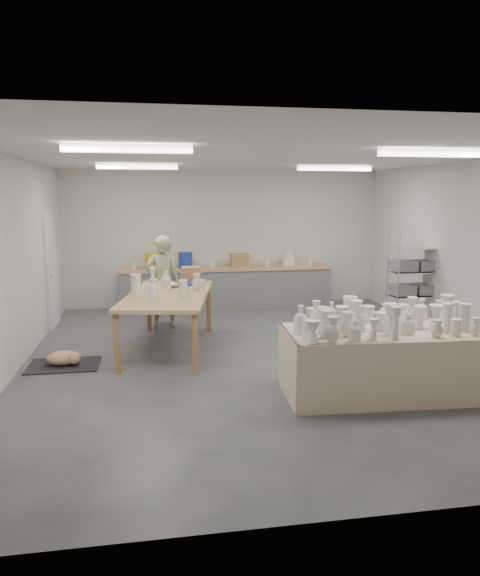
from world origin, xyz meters
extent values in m
plane|color=#424449|center=(0.00, 0.00, 0.00)|extent=(8.00, 8.00, 0.00)
cube|color=white|center=(0.00, 0.00, 2.99)|extent=(7.00, 8.00, 0.02)
cube|color=silver|center=(0.00, 4.00, 1.50)|extent=(7.00, 0.02, 3.00)
cube|color=silver|center=(0.00, -4.00, 1.50)|extent=(7.00, 0.02, 3.00)
cube|color=silver|center=(-3.50, 0.00, 1.50)|extent=(0.02, 8.00, 3.00)
cube|color=silver|center=(3.50, 0.00, 1.50)|extent=(0.02, 8.00, 3.00)
cube|color=white|center=(-3.47, 2.60, 1.05)|extent=(0.05, 0.90, 2.10)
cube|color=white|center=(-1.80, -1.50, 2.94)|extent=(1.40, 0.12, 0.08)
cube|color=white|center=(1.80, -1.50, 2.94)|extent=(1.40, 0.12, 0.08)
cube|color=white|center=(-1.80, 2.00, 2.94)|extent=(1.40, 0.12, 0.08)
cube|color=white|center=(1.80, 2.00, 2.94)|extent=(1.40, 0.12, 0.08)
cube|color=#AB8153|center=(0.00, 3.68, 0.87)|extent=(4.60, 0.60, 0.06)
cube|color=slate|center=(0.00, 3.68, 0.42)|extent=(4.60, 0.55, 0.84)
cylinder|color=yellow|center=(-1.60, 3.68, 1.07)|extent=(0.30, 0.30, 0.34)
cylinder|color=#1D329F|center=(-0.90, 3.68, 1.07)|extent=(0.30, 0.30, 0.34)
cylinder|color=white|center=(1.40, 3.68, 1.07)|extent=(0.30, 0.30, 0.34)
cube|color=#9B6C4B|center=(0.30, 3.68, 1.04)|extent=(0.40, 0.30, 0.28)
cylinder|color=white|center=(-2.00, 3.68, 0.97)|extent=(0.10, 0.10, 0.14)
cylinder|color=white|center=(-0.30, 3.68, 0.97)|extent=(0.10, 0.10, 0.14)
cylinder|color=white|center=(0.90, 3.68, 0.97)|extent=(0.10, 0.10, 0.14)
cylinder|color=white|center=(1.90, 3.68, 0.97)|extent=(0.10, 0.10, 0.14)
cylinder|color=silver|center=(2.78, 1.18, 0.90)|extent=(0.02, 0.02, 1.80)
cylinder|color=silver|center=(3.62, 1.18, 0.90)|extent=(0.02, 0.02, 1.80)
cylinder|color=silver|center=(2.78, 1.62, 0.90)|extent=(0.02, 0.02, 1.80)
cylinder|color=silver|center=(3.62, 1.62, 0.90)|extent=(0.02, 0.02, 1.80)
cube|color=silver|center=(3.20, 1.40, 0.15)|extent=(0.88, 0.48, 0.02)
cube|color=silver|center=(3.20, 1.40, 0.60)|extent=(0.88, 0.48, 0.02)
cube|color=silver|center=(3.20, 1.40, 1.05)|extent=(0.88, 0.48, 0.02)
cube|color=silver|center=(3.20, 1.40, 1.50)|extent=(0.88, 0.48, 0.02)
cube|color=slate|center=(2.98, 1.40, 0.72)|extent=(0.38, 0.42, 0.18)
cube|color=slate|center=(3.42, 1.40, 0.72)|extent=(0.38, 0.42, 0.18)
cube|color=slate|center=(2.98, 1.40, 1.17)|extent=(0.38, 0.42, 0.18)
cube|color=slate|center=(3.42, 1.40, 1.17)|extent=(0.38, 0.42, 0.18)
cube|color=olive|center=(1.15, -1.65, 0.36)|extent=(2.11, 1.05, 0.72)
cube|color=beige|center=(1.15, -1.65, 0.80)|extent=(2.38, 1.22, 0.03)
cube|color=beige|center=(1.15, -2.18, 0.41)|extent=(2.32, 0.15, 0.82)
cube|color=beige|center=(1.15, -1.12, 0.41)|extent=(2.32, 0.15, 0.82)
cube|color=#AB8153|center=(-1.36, 0.68, 0.89)|extent=(1.66, 2.64, 0.06)
cube|color=olive|center=(-1.90, -0.47, 0.43)|extent=(0.08, 0.08, 0.86)
cube|color=olive|center=(-0.81, -0.47, 0.43)|extent=(0.08, 0.08, 0.86)
cube|color=olive|center=(-1.90, 1.84, 0.43)|extent=(0.08, 0.08, 0.86)
cube|color=olive|center=(-0.81, 1.84, 0.43)|extent=(0.08, 0.08, 0.86)
ellipsoid|color=silver|center=(-1.26, 1.25, 0.97)|extent=(0.26, 0.26, 0.12)
cylinder|color=#1D329F|center=(-1.03, 1.39, 0.94)|extent=(0.26, 0.26, 0.03)
cylinder|color=white|center=(-1.41, 1.49, 0.98)|extent=(0.11, 0.11, 0.12)
cube|color=#9B6C4B|center=(-0.93, 1.66, 1.06)|extent=(0.32, 0.26, 0.28)
cube|color=black|center=(-2.90, 0.11, 0.01)|extent=(1.00, 0.70, 0.02)
ellipsoid|color=white|center=(-2.90, 0.11, 0.12)|extent=(0.58, 0.50, 0.20)
sphere|color=white|center=(-2.74, 0.01, 0.14)|extent=(0.17, 0.17, 0.17)
imported|color=#96AB84|center=(-1.42, 2.09, 0.87)|extent=(0.68, 0.49, 1.73)
cylinder|color=#A82818|center=(-1.42, 2.36, 0.31)|extent=(0.44, 0.44, 0.04)
cylinder|color=silver|center=(-1.28, 2.32, 0.15)|extent=(0.02, 0.02, 0.30)
cylinder|color=silver|center=(-1.45, 2.50, 0.15)|extent=(0.02, 0.02, 0.30)
cylinder|color=silver|center=(-1.53, 2.26, 0.15)|extent=(0.02, 0.02, 0.30)
camera|label=1|loc=(-1.54, -7.36, 2.44)|focal=32.00mm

